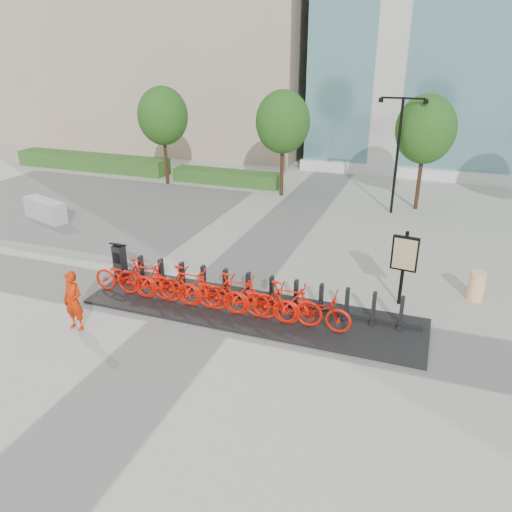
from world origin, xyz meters
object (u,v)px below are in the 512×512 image
(kiosk, at_px, (120,263))
(construction_barrel, at_px, (476,286))
(jersey_barrier, at_px, (45,210))
(map_sign, at_px, (404,257))
(bike_0, at_px, (124,277))
(worker_red, at_px, (73,301))

(kiosk, height_order, construction_barrel, kiosk)
(jersey_barrier, height_order, map_sign, map_sign)
(bike_0, relative_size, kiosk, 1.54)
(bike_0, bearing_deg, map_sign, -73.45)
(map_sign, bearing_deg, jersey_barrier, 177.30)
(kiosk, relative_size, worker_red, 0.81)
(map_sign, bearing_deg, construction_barrel, 33.63)
(worker_red, bearing_deg, map_sign, 34.61)
(worker_red, xyz_separation_m, jersey_barrier, (-7.11, 6.92, -0.37))
(bike_0, distance_m, map_sign, 8.15)
(jersey_barrier, relative_size, map_sign, 1.05)
(jersey_barrier, distance_m, map_sign, 15.27)
(construction_barrel, distance_m, jersey_barrier, 17.17)
(bike_0, height_order, worker_red, worker_red)
(worker_red, height_order, map_sign, map_sign)
(kiosk, distance_m, construction_barrel, 10.79)
(kiosk, height_order, jersey_barrier, kiosk)
(worker_red, height_order, construction_barrel, worker_red)
(worker_red, bearing_deg, kiosk, 105.14)
(worker_red, relative_size, construction_barrel, 1.84)
(worker_red, distance_m, map_sign, 9.07)
(construction_barrel, height_order, jersey_barrier, jersey_barrier)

